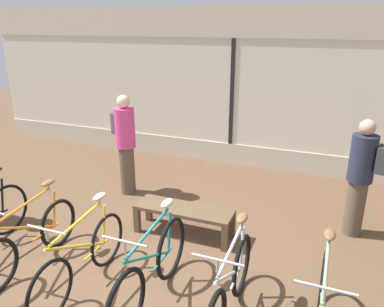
{
  "coord_description": "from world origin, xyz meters",
  "views": [
    {
      "loc": [
        2.02,
        -3.12,
        2.89
      ],
      "look_at": [
        0.0,
        2.0,
        0.95
      ],
      "focal_mm": 35.0,
      "sensor_mm": 36.0,
      "label": 1
    }
  ],
  "objects_px": {
    "customer_by_window": "(125,141)",
    "bicycle_right": "(230,289)",
    "display_bench": "(184,213)",
    "customer_near_rack": "(362,175)",
    "bicycle_center_right": "(151,271)",
    "bicycle_left": "(30,240)",
    "bicycle_center_left": "(83,258)"
  },
  "relations": [
    {
      "from": "bicycle_right",
      "to": "customer_by_window",
      "type": "xyz_separation_m",
      "value": [
        -2.55,
        2.3,
        0.57
      ]
    },
    {
      "from": "display_bench",
      "to": "customer_near_rack",
      "type": "xyz_separation_m",
      "value": [
        2.26,
        0.92,
        0.57
      ]
    },
    {
      "from": "bicycle_center_right",
      "to": "customer_near_rack",
      "type": "relative_size",
      "value": 1.05
    },
    {
      "from": "bicycle_left",
      "to": "bicycle_center_right",
      "type": "xyz_separation_m",
      "value": [
        1.68,
        -0.03,
        0.03
      ]
    },
    {
      "from": "bicycle_left",
      "to": "bicycle_right",
      "type": "relative_size",
      "value": 1.01
    },
    {
      "from": "bicycle_right",
      "to": "display_bench",
      "type": "xyz_separation_m",
      "value": [
        -1.06,
        1.35,
        -0.03
      ]
    },
    {
      "from": "bicycle_center_right",
      "to": "customer_by_window",
      "type": "relative_size",
      "value": 1.01
    },
    {
      "from": "display_bench",
      "to": "customer_by_window",
      "type": "distance_m",
      "value": 1.86
    },
    {
      "from": "display_bench",
      "to": "customer_by_window",
      "type": "height_order",
      "value": "customer_by_window"
    },
    {
      "from": "bicycle_center_left",
      "to": "bicycle_center_right",
      "type": "xyz_separation_m",
      "value": [
        0.84,
        0.06,
        0.02
      ]
    },
    {
      "from": "customer_near_rack",
      "to": "bicycle_right",
      "type": "bearing_deg",
      "value": -117.84
    },
    {
      "from": "customer_by_window",
      "to": "bicycle_right",
      "type": "bearing_deg",
      "value": -42.04
    },
    {
      "from": "bicycle_left",
      "to": "customer_by_window",
      "type": "distance_m",
      "value": 2.39
    },
    {
      "from": "bicycle_right",
      "to": "display_bench",
      "type": "bearing_deg",
      "value": 128.11
    },
    {
      "from": "bicycle_left",
      "to": "display_bench",
      "type": "xyz_separation_m",
      "value": [
        1.47,
        1.37,
        -0.02
      ]
    },
    {
      "from": "bicycle_center_right",
      "to": "bicycle_left",
      "type": "bearing_deg",
      "value": 178.84
    },
    {
      "from": "bicycle_left",
      "to": "customer_near_rack",
      "type": "relative_size",
      "value": 1.0
    },
    {
      "from": "customer_near_rack",
      "to": "customer_by_window",
      "type": "distance_m",
      "value": 3.75
    },
    {
      "from": "bicycle_center_left",
      "to": "customer_near_rack",
      "type": "xyz_separation_m",
      "value": [
        2.88,
        2.38,
        0.53
      ]
    },
    {
      "from": "bicycle_right",
      "to": "customer_by_window",
      "type": "height_order",
      "value": "customer_by_window"
    },
    {
      "from": "bicycle_right",
      "to": "customer_near_rack",
      "type": "bearing_deg",
      "value": 62.16
    },
    {
      "from": "customer_near_rack",
      "to": "customer_by_window",
      "type": "relative_size",
      "value": 0.96
    },
    {
      "from": "customer_by_window",
      "to": "customer_near_rack",
      "type": "bearing_deg",
      "value": -0.46
    },
    {
      "from": "bicycle_right",
      "to": "customer_near_rack",
      "type": "height_order",
      "value": "customer_near_rack"
    },
    {
      "from": "customer_near_rack",
      "to": "bicycle_center_left",
      "type": "bearing_deg",
      "value": -140.48
    },
    {
      "from": "customer_near_rack",
      "to": "customer_by_window",
      "type": "bearing_deg",
      "value": 179.54
    },
    {
      "from": "bicycle_left",
      "to": "bicycle_center_left",
      "type": "bearing_deg",
      "value": -6.18
    },
    {
      "from": "bicycle_left",
      "to": "customer_by_window",
      "type": "relative_size",
      "value": 0.96
    },
    {
      "from": "bicycle_center_right",
      "to": "customer_by_window",
      "type": "distance_m",
      "value": 2.95
    },
    {
      "from": "bicycle_center_left",
      "to": "display_bench",
      "type": "bearing_deg",
      "value": 66.81
    },
    {
      "from": "display_bench",
      "to": "customer_near_rack",
      "type": "relative_size",
      "value": 0.83
    },
    {
      "from": "bicycle_center_right",
      "to": "display_bench",
      "type": "xyz_separation_m",
      "value": [
        -0.21,
        1.4,
        -0.06
      ]
    }
  ]
}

